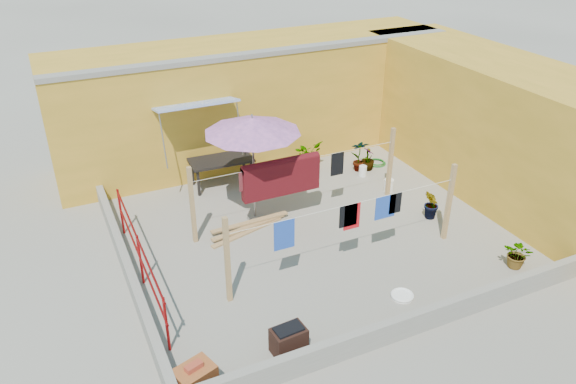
% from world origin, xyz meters
% --- Properties ---
extents(ground, '(80.00, 80.00, 0.00)m').
position_xyz_m(ground, '(0.00, 0.00, 0.00)').
color(ground, '#9E998E').
rests_on(ground, ground).
extents(wall_back, '(11.00, 3.27, 3.21)m').
position_xyz_m(wall_back, '(0.50, 4.69, 1.61)').
color(wall_back, gold).
rests_on(wall_back, ground).
extents(wall_right, '(2.40, 9.00, 3.20)m').
position_xyz_m(wall_right, '(5.20, 0.00, 1.60)').
color(wall_right, gold).
rests_on(wall_right, ground).
extents(parapet_front, '(8.30, 0.16, 0.44)m').
position_xyz_m(parapet_front, '(0.00, -3.58, 0.22)').
color(parapet_front, gray).
rests_on(parapet_front, ground).
extents(parapet_left, '(0.16, 7.30, 0.44)m').
position_xyz_m(parapet_left, '(-4.08, 0.00, 0.22)').
color(parapet_left, gray).
rests_on(parapet_left, ground).
extents(red_railing, '(0.05, 4.20, 1.10)m').
position_xyz_m(red_railing, '(-3.85, -0.20, 0.72)').
color(red_railing, maroon).
rests_on(red_railing, ground).
extents(clothesline_rig, '(5.09, 2.35, 1.80)m').
position_xyz_m(clothesline_rig, '(-0.34, 0.53, 1.08)').
color(clothesline_rig, tan).
rests_on(clothesline_rig, ground).
extents(patio_umbrella, '(2.64, 2.64, 2.56)m').
position_xyz_m(patio_umbrella, '(-0.94, 1.16, 2.30)').
color(patio_umbrella, gray).
rests_on(patio_umbrella, ground).
extents(outdoor_table, '(1.63, 0.87, 0.75)m').
position_xyz_m(outdoor_table, '(-1.09, 3.06, 0.68)').
color(outdoor_table, black).
rests_on(outdoor_table, ground).
extents(brick_stack, '(0.70, 0.60, 0.52)m').
position_xyz_m(brick_stack, '(-3.70, -3.20, 0.22)').
color(brick_stack, '#9D4E24').
rests_on(brick_stack, ground).
extents(lumber_pile, '(2.03, 0.68, 0.12)m').
position_xyz_m(lumber_pile, '(-1.27, 0.76, 0.06)').
color(lumber_pile, tan).
rests_on(lumber_pile, ground).
extents(brazier, '(0.59, 0.42, 0.51)m').
position_xyz_m(brazier, '(-2.06, -3.07, 0.25)').
color(brazier, black).
rests_on(brazier, ground).
extents(white_basin, '(0.44, 0.44, 0.08)m').
position_xyz_m(white_basin, '(0.47, -2.71, 0.04)').
color(white_basin, white).
rests_on(white_basin, ground).
extents(water_jug_a, '(0.21, 0.21, 0.33)m').
position_xyz_m(water_jug_a, '(2.50, 1.98, 0.14)').
color(water_jug_a, white).
rests_on(water_jug_a, ground).
extents(water_jug_b, '(0.24, 0.24, 0.38)m').
position_xyz_m(water_jug_b, '(2.63, 0.95, 0.17)').
color(water_jug_b, white).
rests_on(water_jug_b, ground).
extents(green_hose, '(0.52, 0.52, 0.08)m').
position_xyz_m(green_hose, '(3.25, 2.45, 0.03)').
color(green_hose, '#176A1D').
rests_on(green_hose, ground).
extents(plant_back_a, '(0.91, 0.85, 0.82)m').
position_xyz_m(plant_back_a, '(1.36, 2.99, 0.41)').
color(plant_back_a, '#275D1A').
rests_on(plant_back_a, ground).
extents(plant_back_b, '(0.37, 0.37, 0.66)m').
position_xyz_m(plant_back_b, '(2.82, 2.25, 0.33)').
color(plant_back_b, '#275D1A').
rests_on(plant_back_b, ground).
extents(plant_right_a, '(0.56, 0.45, 0.92)m').
position_xyz_m(plant_right_a, '(2.56, 2.30, 0.46)').
color(plant_right_a, '#275D1A').
rests_on(plant_right_a, ground).
extents(plant_right_b, '(0.48, 0.52, 0.75)m').
position_xyz_m(plant_right_b, '(2.75, -0.60, 0.37)').
color(plant_right_b, '#275D1A').
rests_on(plant_right_b, ground).
extents(plant_right_c, '(0.70, 0.73, 0.62)m').
position_xyz_m(plant_right_c, '(3.14, -2.89, 0.31)').
color(plant_right_c, '#275D1A').
rests_on(plant_right_c, ground).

